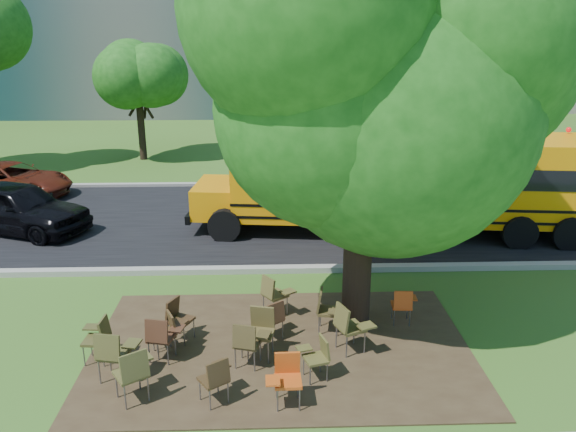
{
  "coord_description": "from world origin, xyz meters",
  "views": [
    {
      "loc": [
        0.81,
        -9.69,
        5.65
      ],
      "look_at": [
        1.25,
        3.25,
        1.37
      ],
      "focal_mm": 35.0,
      "sensor_mm": 36.0,
      "label": 1
    }
  ],
  "objects_px": {
    "chair_1": "(161,335)",
    "chair_5": "(286,375)",
    "chair_2": "(134,370)",
    "chair_12": "(326,307)",
    "chair_9": "(166,329)",
    "chair_15": "(216,376)",
    "chair_7": "(349,324)",
    "school_bus": "(411,178)",
    "chair_14": "(274,292)",
    "bg_car_red": "(12,180)",
    "chair_3": "(259,327)",
    "chair_10": "(178,316)",
    "main_tree": "(366,61)",
    "chair_0": "(113,351)",
    "black_car": "(17,207)",
    "chair_6": "(318,354)",
    "chair_8": "(99,335)",
    "chair_13": "(403,303)",
    "chair_11": "(273,316)",
    "chair_4": "(248,340)"
  },
  "relations": [
    {
      "from": "chair_1",
      "to": "chair_5",
      "type": "relative_size",
      "value": 1.03
    },
    {
      "from": "chair_2",
      "to": "chair_12",
      "type": "distance_m",
      "value": 3.83
    },
    {
      "from": "chair_9",
      "to": "chair_15",
      "type": "relative_size",
      "value": 0.97
    },
    {
      "from": "chair_2",
      "to": "chair_7",
      "type": "height_order",
      "value": "same"
    },
    {
      "from": "school_bus",
      "to": "chair_14",
      "type": "xyz_separation_m",
      "value": [
        -3.99,
        -5.03,
        -1.07
      ]
    },
    {
      "from": "chair_2",
      "to": "bg_car_red",
      "type": "bearing_deg",
      "value": 86.37
    },
    {
      "from": "chair_3",
      "to": "bg_car_red",
      "type": "xyz_separation_m",
      "value": [
        -8.99,
        10.78,
        0.01
      ]
    },
    {
      "from": "chair_10",
      "to": "chair_14",
      "type": "distance_m",
      "value": 2.04
    },
    {
      "from": "chair_7",
      "to": "chair_12",
      "type": "xyz_separation_m",
      "value": [
        -0.34,
        0.74,
        -0.04
      ]
    },
    {
      "from": "main_tree",
      "to": "bg_car_red",
      "type": "distance_m",
      "value": 15.26
    },
    {
      "from": "chair_0",
      "to": "chair_14",
      "type": "relative_size",
      "value": 1.07
    },
    {
      "from": "chair_1",
      "to": "chair_15",
      "type": "distance_m",
      "value": 1.63
    },
    {
      "from": "chair_3",
      "to": "chair_5",
      "type": "xyz_separation_m",
      "value": [
        0.44,
        -1.4,
        -0.05
      ]
    },
    {
      "from": "chair_10",
      "to": "black_car",
      "type": "distance_m",
      "value": 8.5
    },
    {
      "from": "chair_12",
      "to": "bg_car_red",
      "type": "relative_size",
      "value": 0.21
    },
    {
      "from": "chair_3",
      "to": "chair_6",
      "type": "xyz_separation_m",
      "value": [
        0.99,
        -0.73,
        -0.1
      ]
    },
    {
      "from": "chair_0",
      "to": "black_car",
      "type": "relative_size",
      "value": 0.22
    },
    {
      "from": "chair_15",
      "to": "chair_10",
      "type": "bearing_deg",
      "value": 79.72
    },
    {
      "from": "chair_2",
      "to": "chair_8",
      "type": "height_order",
      "value": "chair_2"
    },
    {
      "from": "chair_5",
      "to": "chair_7",
      "type": "distance_m",
      "value": 1.87
    },
    {
      "from": "bg_car_red",
      "to": "chair_13",
      "type": "bearing_deg",
      "value": -111.83
    },
    {
      "from": "chair_7",
      "to": "chair_11",
      "type": "relative_size",
      "value": 1.17
    },
    {
      "from": "chair_14",
      "to": "black_car",
      "type": "xyz_separation_m",
      "value": [
        -7.45,
        5.45,
        0.19
      ]
    },
    {
      "from": "chair_4",
      "to": "chair_12",
      "type": "bearing_deg",
      "value": 54.41
    },
    {
      "from": "school_bus",
      "to": "chair_7",
      "type": "height_order",
      "value": "school_bus"
    },
    {
      "from": "chair_6",
      "to": "black_car",
      "type": "distance_m",
      "value": 11.21
    },
    {
      "from": "main_tree",
      "to": "chair_10",
      "type": "bearing_deg",
      "value": -171.14
    },
    {
      "from": "chair_3",
      "to": "chair_12",
      "type": "xyz_separation_m",
      "value": [
        1.28,
        0.79,
        -0.03
      ]
    },
    {
      "from": "chair_0",
      "to": "chair_6",
      "type": "bearing_deg",
      "value": 11.22
    },
    {
      "from": "chair_14",
      "to": "chair_12",
      "type": "bearing_deg",
      "value": 19.51
    },
    {
      "from": "chair_0",
      "to": "chair_5",
      "type": "distance_m",
      "value": 2.94
    },
    {
      "from": "chair_0",
      "to": "chair_8",
      "type": "height_order",
      "value": "chair_0"
    },
    {
      "from": "chair_15",
      "to": "bg_car_red",
      "type": "bearing_deg",
      "value": 89.44
    },
    {
      "from": "chair_8",
      "to": "chair_9",
      "type": "xyz_separation_m",
      "value": [
        1.13,
        0.24,
        -0.04
      ]
    },
    {
      "from": "chair_6",
      "to": "chair_8",
      "type": "height_order",
      "value": "chair_8"
    },
    {
      "from": "chair_4",
      "to": "bg_car_red",
      "type": "relative_size",
      "value": 0.21
    },
    {
      "from": "chair_14",
      "to": "chair_15",
      "type": "relative_size",
      "value": 1.08
    },
    {
      "from": "chair_3",
      "to": "chair_6",
      "type": "distance_m",
      "value": 1.23
    },
    {
      "from": "chair_0",
      "to": "chair_13",
      "type": "relative_size",
      "value": 1.21
    },
    {
      "from": "chair_12",
      "to": "black_car",
      "type": "relative_size",
      "value": 0.2
    },
    {
      "from": "chair_8",
      "to": "chair_13",
      "type": "relative_size",
      "value": 1.1
    },
    {
      "from": "chair_0",
      "to": "chair_3",
      "type": "relative_size",
      "value": 1.02
    },
    {
      "from": "chair_13",
      "to": "chair_14",
      "type": "height_order",
      "value": "chair_14"
    },
    {
      "from": "chair_1",
      "to": "chair_15",
      "type": "height_order",
      "value": "chair_1"
    },
    {
      "from": "bg_car_red",
      "to": "chair_9",
      "type": "bearing_deg",
      "value": -127.99
    },
    {
      "from": "chair_4",
      "to": "chair_6",
      "type": "distance_m",
      "value": 1.23
    },
    {
      "from": "chair_11",
      "to": "chair_14",
      "type": "xyz_separation_m",
      "value": [
        0.02,
        0.93,
        0.05
      ]
    },
    {
      "from": "chair_2",
      "to": "chair_5",
      "type": "height_order",
      "value": "chair_2"
    },
    {
      "from": "chair_10",
      "to": "chair_12",
      "type": "bearing_deg",
      "value": 120.4
    },
    {
      "from": "chair_10",
      "to": "chair_13",
      "type": "relative_size",
      "value": 1.08
    }
  ]
}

